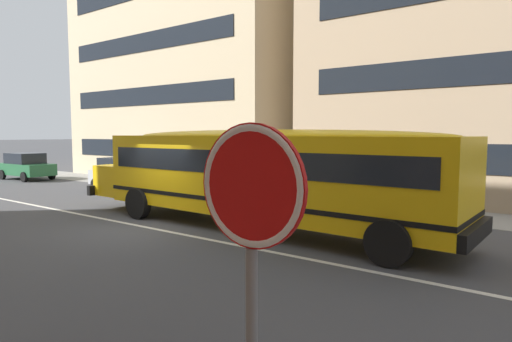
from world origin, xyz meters
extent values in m
plane|color=#424244|center=(0.00, 0.00, 0.00)|extent=(400.00, 400.00, 0.00)
cube|color=gray|center=(0.00, 7.47, 0.01)|extent=(120.00, 3.00, 0.01)
cube|color=silver|center=(0.00, 0.00, 0.00)|extent=(110.00, 0.16, 0.01)
cube|color=yellow|center=(3.03, 1.91, 1.64)|extent=(11.36, 2.83, 2.26)
cube|color=yellow|center=(-3.44, 2.06, 1.08)|extent=(1.69, 2.20, 1.13)
cube|color=black|center=(-4.26, 2.08, 0.70)|extent=(0.27, 2.57, 0.37)
cube|color=black|center=(8.77, 1.78, 0.70)|extent=(0.27, 2.57, 0.37)
cube|color=black|center=(3.03, 1.91, 2.05)|extent=(10.68, 2.86, 0.66)
cube|color=black|center=(3.03, 1.91, 0.98)|extent=(11.38, 2.86, 0.12)
ellipsoid|color=yellow|center=(3.03, 1.91, 2.77)|extent=(10.90, 2.62, 0.37)
cylinder|color=red|center=(-0.55, 3.47, 1.53)|extent=(0.46, 0.46, 0.03)
cylinder|color=black|center=(-1.29, 0.73, 0.51)|extent=(1.03, 0.31, 1.03)
cylinder|color=black|center=(-1.23, 3.30, 0.51)|extent=(1.03, 0.31, 1.03)
cylinder|color=black|center=(7.30, 0.53, 0.51)|extent=(1.03, 0.31, 1.03)
cylinder|color=black|center=(7.36, 3.10, 0.51)|extent=(1.03, 0.31, 1.03)
cube|color=#B7BABF|center=(-7.53, 4.90, 0.65)|extent=(3.90, 1.70, 0.70)
cube|color=black|center=(-7.68, 4.90, 1.32)|extent=(2.20, 1.56, 0.64)
cylinder|color=black|center=(-6.23, 5.75, 0.30)|extent=(0.60, 0.18, 0.60)
cylinder|color=black|center=(-6.23, 4.05, 0.30)|extent=(0.60, 0.18, 0.60)
cylinder|color=black|center=(-8.83, 5.75, 0.30)|extent=(0.60, 0.18, 0.60)
cylinder|color=black|center=(-8.83, 4.05, 0.30)|extent=(0.60, 0.18, 0.60)
cube|color=#236038|center=(-16.99, 4.60, 0.65)|extent=(3.95, 1.83, 0.70)
cube|color=black|center=(-17.13, 4.60, 1.32)|extent=(2.25, 1.63, 0.64)
cylinder|color=black|center=(-15.71, 5.50, 0.30)|extent=(0.61, 0.20, 0.60)
cylinder|color=black|center=(-15.66, 3.80, 0.30)|extent=(0.61, 0.20, 0.60)
cylinder|color=black|center=(-18.31, 5.41, 0.30)|extent=(0.61, 0.20, 0.60)
cylinder|color=black|center=(-18.26, 3.71, 0.30)|extent=(0.61, 0.20, 0.60)
cylinder|color=red|center=(9.05, -6.57, 2.55)|extent=(0.70, 0.03, 0.70)
torus|color=white|center=(9.05, -6.57, 2.55)|extent=(0.69, 0.05, 0.69)
cube|color=#C6B28E|center=(-10.90, 14.50, 8.00)|extent=(16.63, 11.06, 16.00)
cube|color=black|center=(-10.90, 8.95, 1.92)|extent=(13.97, 0.04, 1.10)
cube|color=black|center=(-10.90, 8.95, 5.12)|extent=(13.97, 0.04, 1.10)
cube|color=black|center=(-10.90, 8.95, 8.32)|extent=(13.97, 0.04, 1.10)
cube|color=black|center=(8.09, 8.95, 1.92)|extent=(14.22, 0.04, 1.10)
cube|color=black|center=(8.09, 8.95, 5.12)|extent=(14.22, 0.04, 1.10)
camera|label=1|loc=(10.50, -8.47, 2.84)|focal=30.65mm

